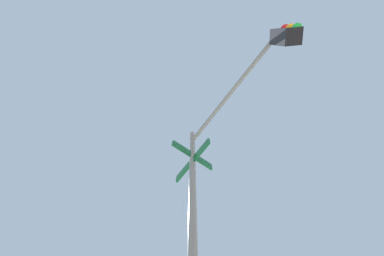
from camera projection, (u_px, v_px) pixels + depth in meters
traffic_signal_near at (238, 124)px, 3.59m from camera, size 2.76×2.42×6.36m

